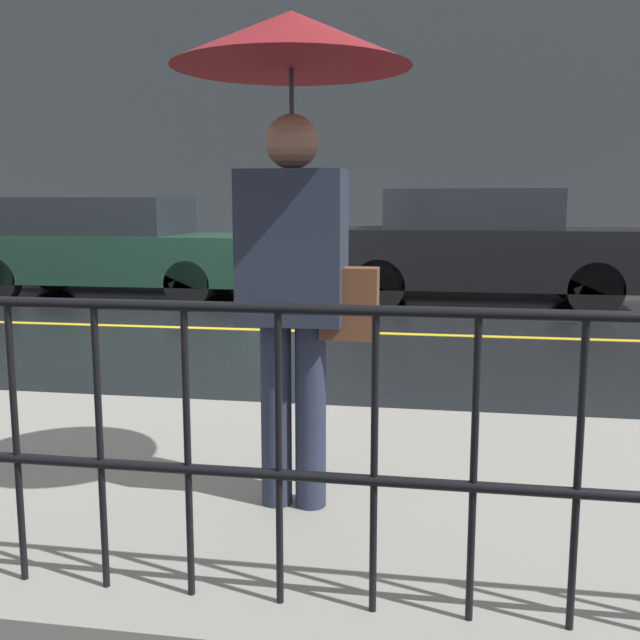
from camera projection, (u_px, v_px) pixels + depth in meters
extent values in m
plane|color=black|center=(235.00, 329.00, 8.46)|extent=(80.00, 80.00, 0.00)
cube|color=gray|center=(307.00, 283.00, 12.75)|extent=(28.00, 2.07, 0.11)
cube|color=gold|center=(235.00, 329.00, 8.46)|extent=(25.20, 0.12, 0.01)
cube|color=#383D42|center=(319.00, 125.00, 13.48)|extent=(28.00, 0.30, 5.58)
cylinder|color=black|center=(16.00, 444.00, 2.56)|extent=(0.02, 0.02, 0.99)
cylinder|color=black|center=(100.00, 449.00, 2.51)|extent=(0.02, 0.02, 0.99)
cylinder|color=black|center=(188.00, 455.00, 2.46)|extent=(0.02, 0.02, 0.99)
cylinder|color=black|center=(279.00, 460.00, 2.41)|extent=(0.02, 0.02, 0.99)
cylinder|color=black|center=(374.00, 466.00, 2.36)|extent=(0.02, 0.02, 0.99)
cylinder|color=black|center=(474.00, 472.00, 2.30)|extent=(0.02, 0.02, 0.99)
cylinder|color=black|center=(578.00, 478.00, 2.25)|extent=(0.02, 0.02, 0.99)
cylinder|color=#23283D|center=(276.00, 414.00, 3.24)|extent=(0.13, 0.13, 0.81)
cylinder|color=#23283D|center=(311.00, 416.00, 3.22)|extent=(0.13, 0.13, 0.81)
cube|color=#232838|center=(292.00, 248.00, 3.12)|extent=(0.44, 0.26, 0.64)
sphere|color=#936852|center=(292.00, 142.00, 3.05)|extent=(0.22, 0.22, 0.22)
cylinder|color=#262628|center=(292.00, 159.00, 3.06)|extent=(0.02, 0.02, 0.72)
cone|color=maroon|center=(291.00, 39.00, 2.99)|extent=(0.98, 0.98, 0.22)
cube|color=brown|center=(349.00, 303.00, 3.11)|extent=(0.24, 0.12, 0.30)
cube|color=#193828|center=(115.00, 257.00, 11.09)|extent=(4.57, 1.76, 0.68)
cube|color=#1E2328|center=(101.00, 216.00, 11.03)|extent=(2.38, 1.62, 0.54)
cylinder|color=black|center=(222.00, 273.00, 11.65)|extent=(0.64, 0.22, 0.64)
cylinder|color=black|center=(189.00, 284.00, 10.15)|extent=(0.64, 0.22, 0.64)
cylinder|color=black|center=(54.00, 271.00, 12.13)|extent=(0.64, 0.22, 0.64)
cube|color=black|center=(483.00, 257.00, 10.19)|extent=(4.35, 1.71, 0.78)
cube|color=#1E2328|center=(471.00, 209.00, 10.12)|extent=(2.26, 1.58, 0.52)
cylinder|color=black|center=(575.00, 278.00, 10.74)|extent=(0.69, 0.22, 0.69)
cylinder|color=black|center=(595.00, 290.00, 9.29)|extent=(0.69, 0.22, 0.69)
cylinder|color=black|center=(388.00, 275.00, 11.19)|extent=(0.69, 0.22, 0.69)
cylinder|color=black|center=(379.00, 286.00, 9.74)|extent=(0.69, 0.22, 0.69)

